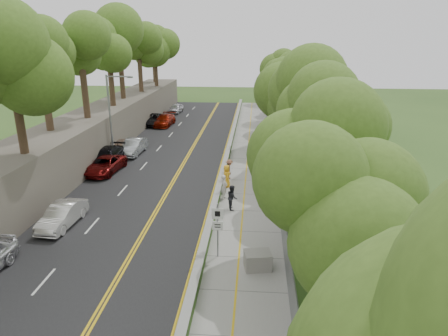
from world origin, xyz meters
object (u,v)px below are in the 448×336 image
Objects in this scene: concrete_block at (258,260)px; person_far at (266,127)px; car_2 at (105,165)px; painter_0 at (227,176)px; car_1 at (62,215)px; streetlight at (112,112)px; signpost at (218,225)px; construction_barrel at (267,130)px.

person_far reaches higher than concrete_block.
concrete_block is at bearing -41.10° from car_2.
painter_0 is (10.77, -2.58, 0.22)m from car_2.
car_1 is 28.89m from person_far.
car_2 is 3.04× the size of person_far.
streetlight is at bearing 48.32° from painter_0.
car_1 is 2.37× the size of painter_0.
concrete_block is 0.82× the size of person_far.
signpost is 0.73× the size of car_1.
painter_0 is at bearing -101.25° from construction_barrel.
car_2 is 11.08m from painter_0.
painter_0 is 1.10× the size of person_far.
car_2 is 21.08m from person_far.
person_far is at bearing 53.14° from car_2.
car_2 is at bearing 99.34° from car_1.
signpost is at bearing -44.13° from car_2.
concrete_block is at bearing -92.16° from construction_barrel.
signpost is at bearing -12.41° from car_1.
car_1 reaches higher than car_2.
painter_0 is at bearing -8.01° from car_2.
signpost is at bearing 155.94° from concrete_block.
streetlight reaches higher than painter_0.
car_1 is at bearing 164.00° from signpost.
construction_barrel is at bearing 87.84° from concrete_block.
construction_barrel is 0.24× the size of car_1.
streetlight is 2.58× the size of signpost.
car_2 is at bearing 65.32° from painter_0.
streetlight is 1.61× the size of car_2.
construction_barrel is 20.93m from car_2.
car_2 is at bearing 133.44° from concrete_block.
car_2 is (-11.07, 13.00, -1.23)m from signpost.
streetlight is at bearing 101.75° from car_2.
car_1 is (-13.30, -25.38, 0.17)m from construction_barrel.
signpost is 10.53m from car_1.
car_2 is (0.44, -4.02, -3.91)m from streetlight.
streetlight is 5.63m from car_2.
streetlight is at bearing 124.08° from signpost.
signpost is (11.51, -17.02, -2.68)m from streetlight.
signpost is 28.78m from person_far.
streetlight is 7.78× the size of construction_barrel.
person_far reaches higher than car_1.
person_far is (-0.13, 0.33, 0.30)m from construction_barrel.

